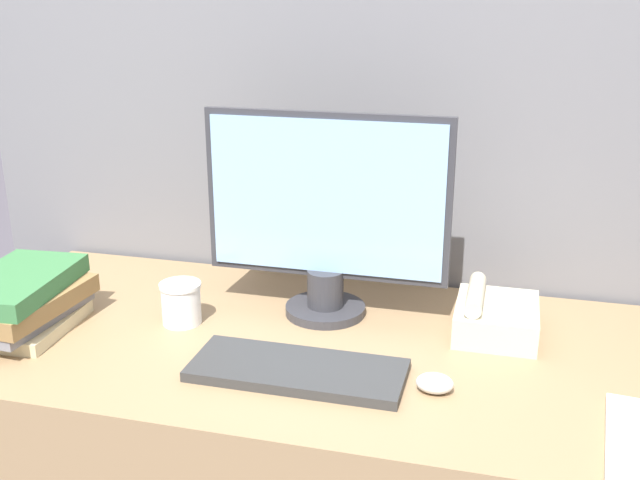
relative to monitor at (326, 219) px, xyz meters
name	(u,v)px	position (x,y,z in m)	size (l,w,h in m)	color
cubicle_panel_rear	(362,267)	(0.03, 0.26, -0.20)	(2.05, 0.04, 1.54)	slate
monitor	(326,219)	(0.00, 0.00, 0.00)	(0.54, 0.18, 0.46)	#333338
keyboard	(298,370)	(0.02, -0.29, -0.21)	(0.41, 0.17, 0.02)	#333333
mouse	(435,383)	(0.28, -0.29, -0.21)	(0.07, 0.05, 0.04)	silver
coffee_cup	(181,303)	(-0.29, -0.13, -0.18)	(0.09, 0.09, 0.09)	white
book_stack	(15,302)	(-0.62, -0.25, -0.16)	(0.25, 0.31, 0.13)	#C6B78C
desk_telephone	(495,317)	(0.37, -0.01, -0.19)	(0.17, 0.21, 0.10)	beige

